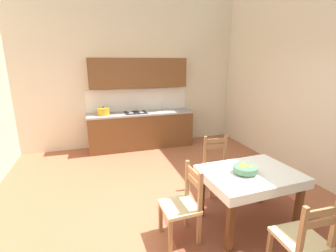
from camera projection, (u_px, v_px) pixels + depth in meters
name	position (u px, v px, depth m)	size (l,w,h in m)	color
ground_plane	(172.00, 213.00, 3.58)	(6.00, 6.88, 0.10)	#A86042
wall_back	(131.00, 61.00, 5.96)	(6.00, 0.12, 4.27)	beige
area_rug	(250.00, 227.00, 3.19)	(2.10, 1.60, 0.01)	brown
kitchen_cabinetry	(140.00, 114.00, 6.02)	(2.59, 0.63, 2.20)	brown
dining_table	(250.00, 182.00, 3.13)	(1.24, 0.93, 0.75)	brown
dining_chair_kitchen_side	(218.00, 166.00, 3.99)	(0.47, 0.47, 0.93)	#D1BC89
dining_chair_tv_side	(182.00, 205.00, 2.91)	(0.44, 0.44, 0.93)	#D1BC89
dining_chair_camera_side	(303.00, 240.00, 2.34)	(0.44, 0.44, 0.93)	#D1BC89
fruit_bowl	(245.00, 169.00, 3.04)	(0.30, 0.30, 0.12)	#4C7F5B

